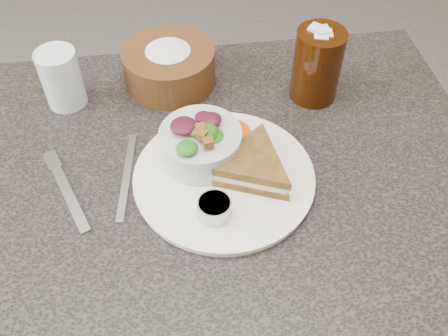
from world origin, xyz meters
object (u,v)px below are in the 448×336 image
dressing_ramekin (214,209)px  dinner_plate (224,177)px  sandwich (252,166)px  water_glass (62,78)px  cola_glass (317,63)px  dining_table (203,281)px  bread_basket (169,61)px  salad_bowl (201,140)px

dressing_ramekin → dinner_plate: bearing=71.7°
sandwich → water_glass: size_ratio=1.45×
cola_glass → dining_table: bearing=-145.2°
sandwich → bread_basket: bearing=135.2°
dinner_plate → bread_basket: bearing=104.6°
cola_glass → water_glass: 0.47m
salad_bowl → bread_basket: bread_basket is taller
dressing_ramekin → cola_glass: 0.35m
dining_table → sandwich: (0.09, -0.03, 0.41)m
dining_table → cola_glass: 0.54m
dinner_plate → sandwich: size_ratio=1.83×
sandwich → cola_glass: 0.25m
sandwich → dressing_ramekin: bearing=-112.1°
dining_table → dinner_plate: dinner_plate is taller
bread_basket → water_glass: 0.20m
dinner_plate → cola_glass: bearing=43.6°
dinner_plate → water_glass: water_glass is taller
dinner_plate → salad_bowl: size_ratio=2.17×
bread_basket → sandwich: bearing=-67.2°
dining_table → salad_bowl: (0.01, 0.03, 0.43)m
dinner_plate → cola_glass: 0.28m
dining_table → bread_basket: size_ratio=5.68×
dining_table → dinner_plate: bearing=-25.0°
dining_table → dressing_ramekin: 0.41m
dinner_plate → bread_basket: size_ratio=1.66×
dining_table → salad_bowl: 0.43m
water_glass → sandwich: bearing=-37.5°
cola_glass → water_glass: cola_glass is taller
dinner_plate → water_glass: bearing=138.9°
sandwich → salad_bowl: bearing=168.7°
dining_table → sandwich: 0.42m
dining_table → water_glass: 0.53m
dressing_ramekin → cola_glass: bearing=49.9°
dining_table → bread_basket: bearing=95.9°
dinner_plate → sandwich: sandwich is taller
cola_glass → water_glass: (-0.46, 0.04, -0.02)m
dinner_plate → salad_bowl: salad_bowl is taller
dinner_plate → salad_bowl: 0.07m
dinner_plate → dressing_ramekin: 0.08m
dinner_plate → bread_basket: bread_basket is taller
bread_basket → dining_table: bearing=-84.1°
dining_table → cola_glass: (0.24, 0.17, 0.45)m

